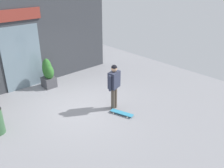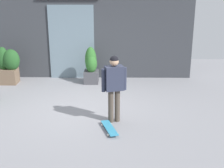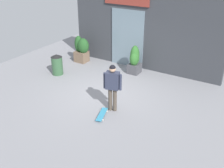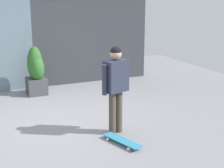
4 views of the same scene
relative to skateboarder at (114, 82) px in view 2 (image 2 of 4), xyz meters
The scene contains 6 objects.
ground_plane 1.54m from the skateboarder, 131.57° to the left, with size 12.00×12.00×0.00m, color gray.
building_facade 4.09m from the skateboarder, 101.71° to the left, with size 7.01×0.31×3.69m.
skateboarder is the anchor object (origin of this frame).
skateboard 1.07m from the skateboarder, 101.48° to the right, with size 0.43×0.84×0.08m.
planter_box_left 3.27m from the skateboarder, 104.38° to the left, with size 0.48×0.57×1.25m.
planter_box_right 4.72m from the skateboarder, 139.65° to the left, with size 0.76×0.53×1.26m.
Camera 2 is at (0.83, -7.63, 3.11)m, focal length 48.32 mm.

